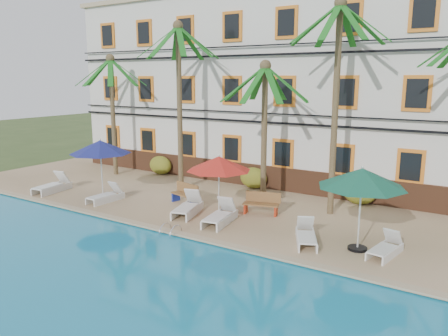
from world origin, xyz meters
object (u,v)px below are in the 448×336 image
Objects in this scene: palm_a at (112,98)px; lounger_f at (386,248)px; umbrella_red at (219,164)px; bench_right at (261,203)px; umbrella_green at (362,178)px; palm_b at (179,85)px; palm_d at (337,81)px; palm_c at (265,112)px; pool_ladder at (171,233)px; lounger_a at (53,185)px; lounger_b at (106,196)px; lounger_e at (306,235)px; lounger_c at (188,207)px; umbrella_blue at (100,147)px; bench_left at (186,194)px; lounger_d at (220,215)px.

lounger_f is (16.39, -4.05, -4.25)m from palm_a.
bench_right is (1.23, 1.38, -1.78)m from umbrella_red.
umbrella_green is at bearing 179.76° from lounger_f.
palm_b is 5.31× the size of bench_right.
palm_c is at bearing -176.23° from palm_d.
palm_a is at bearing 159.50° from umbrella_red.
lounger_f is 2.34× the size of pool_ladder.
lounger_a is 1.37× the size of bench_right.
lounger_b is 2.46× the size of pool_ladder.
palm_c is at bearing 134.79° from lounger_e.
lounger_c is 1.25× the size of lounger_f.
umbrella_blue is 12.17m from umbrella_green.
bench_left reaches higher than pool_ladder.
palm_c reaches higher than bench_right.
umbrella_red is 2.38m from lounger_c.
palm_d is (3.09, 0.20, 1.35)m from palm_c.
lounger_c is 5.48m from lounger_e.
palm_d is at bearing 53.04° from pool_ladder.
lounger_d reaches higher than bench_left.
bench_left is (-2.38, 0.91, -1.78)m from umbrella_red.
palm_b reaches higher than palm_c.
lounger_a is at bearing -164.76° from bench_left.
bench_right is at bearing 17.39° from lounger_b.
umbrella_blue is at bearing 179.97° from lounger_f.
lounger_a is at bearing -169.00° from umbrella_blue.
lounger_c is (5.03, 0.09, -2.13)m from umbrella_blue.
pool_ladder is at bearing -163.49° from lounger_f.
palm_d is 4.00× the size of lounger_c.
palm_b is at bearing 67.54° from lounger_b.
lounger_e is at bearing 0.17° from lounger_b.
lounger_c is at bearing 111.52° from pool_ladder.
palm_c is 7.85m from umbrella_blue.
umbrella_blue is at bearing 178.06° from lounger_e.
lounger_c is 1.15× the size of lounger_e.
bench_right is (7.61, 1.80, -1.97)m from umbrella_blue.
umbrella_red is at bearing 127.33° from lounger_d.
bench_left is 2.11× the size of pool_ladder.
bench_right is at bearing -11.60° from palm_a.
palm_a is at bearing 159.61° from bench_left.
palm_a is 2.65× the size of umbrella_red.
palm_c is 3.03× the size of lounger_d.
umbrella_blue reaches higher than bench_left.
lounger_c is (-5.03, -3.30, -5.20)m from palm_d.
umbrella_blue is 1.64× the size of lounger_f.
umbrella_green is 1.83× the size of bench_left.
pool_ladder is at bearing -55.46° from palm_b.
lounger_e is 2.60m from lounger_f.
bench_left is (6.98, 1.90, 0.15)m from lounger_a.
bench_right is (-2.88, 2.15, 0.19)m from lounger_e.
umbrella_green is at bearing -4.12° from umbrella_red.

